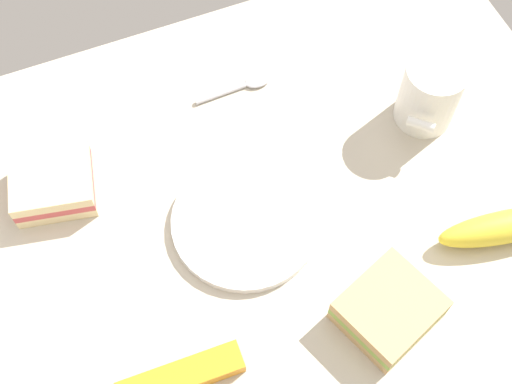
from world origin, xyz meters
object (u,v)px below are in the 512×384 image
(coffee_mug_black, at_px, (430,93))
(snack_bar, at_px, (181,377))
(spoon, at_px, (245,85))
(banana, at_px, (509,226))
(sandwich_main, at_px, (53,184))
(plate_of_food, at_px, (245,222))
(sandwich_side, at_px, (389,310))

(coffee_mug_black, distance_m, snack_bar, 0.47)
(spoon, height_order, snack_bar, snack_bar)
(coffee_mug_black, distance_m, banana, 0.20)
(sandwich_main, bearing_deg, spoon, 12.83)
(spoon, xyz_separation_m, snack_bar, (-0.21, -0.35, 0.01))
(banana, distance_m, snack_bar, 0.43)
(sandwich_main, xyz_separation_m, banana, (0.49, -0.26, -0.00))
(plate_of_food, relative_size, sandwich_side, 1.43)
(coffee_mug_black, relative_size, sandwich_main, 0.84)
(sandwich_side, height_order, banana, sandwich_side)
(plate_of_food, xyz_separation_m, sandwich_main, (-0.20, 0.13, 0.02))
(sandwich_side, bearing_deg, snack_bar, 175.23)
(coffee_mug_black, distance_m, sandwich_main, 0.49)
(coffee_mug_black, xyz_separation_m, sandwich_side, (-0.17, -0.23, -0.03))
(snack_bar, bearing_deg, plate_of_food, 49.94)
(banana, relative_size, spoon, 1.66)
(coffee_mug_black, relative_size, snack_bar, 0.68)
(coffee_mug_black, xyz_separation_m, snack_bar, (-0.42, -0.21, -0.04))
(sandwich_side, bearing_deg, sandwich_main, 135.69)
(plate_of_food, relative_size, coffee_mug_black, 1.90)
(plate_of_food, height_order, sandwich_main, sandwich_main)
(plate_of_food, height_order, spoon, plate_of_food)
(sandwich_main, bearing_deg, coffee_mug_black, -8.28)
(banana, xyz_separation_m, spoon, (-0.21, 0.33, -0.02))
(plate_of_food, height_order, coffee_mug_black, coffee_mug_black)
(sandwich_side, xyz_separation_m, snack_bar, (-0.24, 0.02, -0.01))
(coffee_mug_black, bearing_deg, sandwich_main, 171.72)
(spoon, bearing_deg, snack_bar, -121.65)
(spoon, bearing_deg, coffee_mug_black, -33.54)
(banana, bearing_deg, snack_bar, -177.44)
(banana, bearing_deg, plate_of_food, 155.55)
(sandwich_main, relative_size, snack_bar, 0.81)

